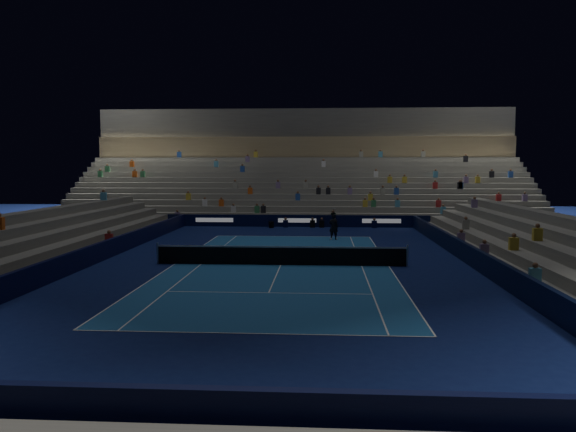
# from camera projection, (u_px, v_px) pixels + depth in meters

# --- Properties ---
(ground) EXTENTS (90.00, 90.00, 0.00)m
(ground) POSITION_uv_depth(u_px,v_px,m) (281.00, 265.00, 28.70)
(ground) COLOR #0C1648
(ground) RESTS_ON ground
(court_surface) EXTENTS (10.97, 23.77, 0.01)m
(court_surface) POSITION_uv_depth(u_px,v_px,m) (281.00, 265.00, 28.70)
(court_surface) COLOR #1A5293
(court_surface) RESTS_ON ground
(sponsor_barrier_far) EXTENTS (44.00, 0.25, 1.00)m
(sponsor_barrier_far) POSITION_uv_depth(u_px,v_px,m) (297.00, 221.00, 47.05)
(sponsor_barrier_far) COLOR black
(sponsor_barrier_far) RESTS_ON ground
(sponsor_barrier_near) EXTENTS (36.00, 0.25, 1.00)m
(sponsor_barrier_near) POSITION_uv_depth(u_px,v_px,m) (205.00, 414.00, 10.26)
(sponsor_barrier_near) COLOR black
(sponsor_barrier_near) RESTS_ON ground
(sponsor_barrier_east) EXTENTS (0.25, 37.00, 1.00)m
(sponsor_barrier_east) POSITION_uv_depth(u_px,v_px,m) (474.00, 257.00, 28.05)
(sponsor_barrier_east) COLOR black
(sponsor_barrier_east) RESTS_ON ground
(sponsor_barrier_west) EXTENTS (0.25, 37.00, 1.00)m
(sponsor_barrier_west) POSITION_uv_depth(u_px,v_px,m) (95.00, 254.00, 29.26)
(sponsor_barrier_west) COLOR black
(sponsor_barrier_west) RESTS_ON ground
(grandstand_main) EXTENTS (44.00, 15.20, 11.20)m
(grandstand_main) POSITION_uv_depth(u_px,v_px,m) (302.00, 183.00, 56.14)
(grandstand_main) COLOR slate
(grandstand_main) RESTS_ON ground
(grandstand_east) EXTENTS (5.00, 37.00, 2.50)m
(grandstand_east) POSITION_uv_depth(u_px,v_px,m) (545.00, 250.00, 27.80)
(grandstand_east) COLOR slate
(grandstand_east) RESTS_ON ground
(grandstand_west) EXTENTS (5.00, 37.00, 2.50)m
(grandstand_west) POSITION_uv_depth(u_px,v_px,m) (31.00, 245.00, 29.43)
(grandstand_west) COLOR slate
(grandstand_west) RESTS_ON ground
(tennis_net) EXTENTS (12.90, 0.10, 1.10)m
(tennis_net) POSITION_uv_depth(u_px,v_px,m) (281.00, 255.00, 28.65)
(tennis_net) COLOR #B2B2B7
(tennis_net) RESTS_ON ground
(tennis_player) EXTENTS (0.75, 0.60, 1.78)m
(tennis_player) POSITION_uv_depth(u_px,v_px,m) (334.00, 227.00, 38.65)
(tennis_player) COLOR black
(tennis_player) RESTS_ON ground
(broadcast_camera) EXTENTS (0.47, 0.87, 0.52)m
(broadcast_camera) POSITION_uv_depth(u_px,v_px,m) (271.00, 224.00, 46.33)
(broadcast_camera) COLOR black
(broadcast_camera) RESTS_ON ground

